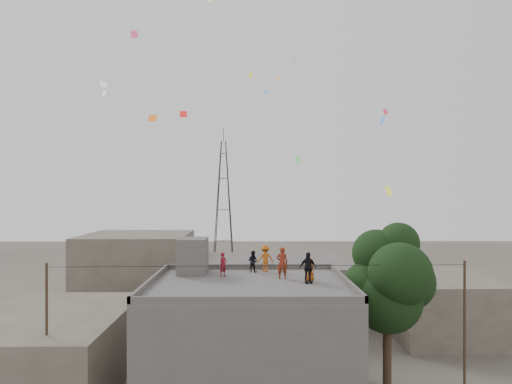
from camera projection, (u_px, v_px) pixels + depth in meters
main_building at (249, 343)px, 21.66m from camera, size 10.00×8.00×6.10m
parapet at (249, 280)px, 21.66m from camera, size 10.00×8.00×0.30m
stair_head_box at (193, 256)px, 24.23m from camera, size 1.60×1.80×2.00m
neighbor_west at (50, 350)px, 23.57m from camera, size 8.00×10.00×4.00m
neighbor_north at (274, 290)px, 35.68m from camera, size 12.00×9.00×5.00m
neighbor_northwest at (137, 274)px, 37.58m from camera, size 9.00×8.00×7.00m
neighbor_east at (438, 306)px, 31.78m from camera, size 7.00×8.00×4.40m
tree at (390, 280)px, 22.31m from camera, size 4.90×4.60×9.10m
utility_line at (259, 336)px, 20.41m from camera, size 20.12×0.62×7.40m
transmission_tower at (224, 203)px, 61.62m from camera, size 2.97×2.97×20.01m
person_red_adult at (282, 263)px, 22.83m from camera, size 0.63×0.43×1.68m
person_orange_child at (310, 270)px, 22.15m from camera, size 0.69×0.68×1.20m
person_dark_child at (253, 261)px, 24.71m from camera, size 0.75×0.70×1.22m
person_dark_adult at (308, 268)px, 21.64m from camera, size 1.00×0.68×1.58m
person_orange_adult at (265, 258)px, 24.78m from camera, size 1.13×0.86×1.55m
person_red_child at (223, 264)px, 23.36m from camera, size 0.56×0.56×1.32m
kites at (238, 95)px, 27.26m from camera, size 21.10×18.56×10.60m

